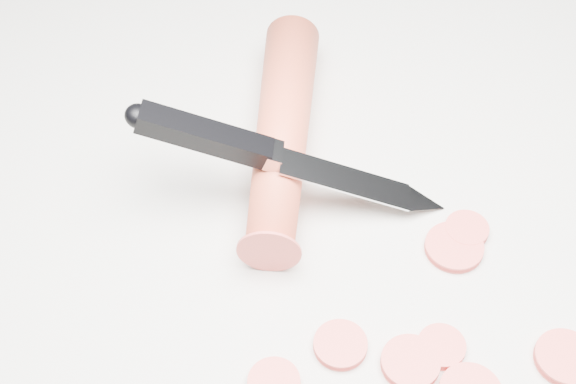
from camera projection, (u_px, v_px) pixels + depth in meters
name	position (u px, v px, depth m)	size (l,w,h in m)	color
ground	(352.00, 257.00, 0.54)	(2.40, 2.40, 0.00)	beige
carrot	(282.00, 132.00, 0.58)	(0.04, 0.04, 0.21)	#E24528
carrot_slice_1	(441.00, 347.00, 0.50)	(0.03, 0.03, 0.01)	#E74840
carrot_slice_2	(340.00, 345.00, 0.50)	(0.03, 0.03, 0.01)	#E74840
carrot_slice_4	(467.00, 230.00, 0.55)	(0.03, 0.03, 0.01)	#E74840
carrot_slice_5	(274.00, 383.00, 0.48)	(0.03, 0.03, 0.01)	#E74840
carrot_slice_6	(410.00, 363.00, 0.49)	(0.04, 0.04, 0.01)	#E74840
carrot_slice_7	(454.00, 247.00, 0.54)	(0.04, 0.04, 0.01)	#E74840
carrot_slice_8	(565.00, 358.00, 0.49)	(0.04, 0.04, 0.01)	#E74840
kitchen_knife	(292.00, 158.00, 0.54)	(0.20, 0.13, 0.09)	#B8BABF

